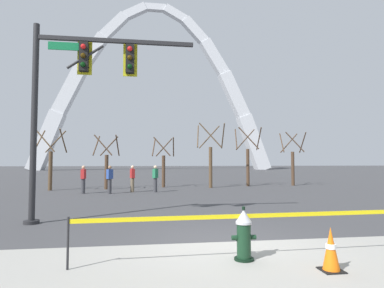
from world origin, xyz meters
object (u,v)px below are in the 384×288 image
fire_hydrant (244,235)px  pedestrian_walking_right (155,178)px  pedestrian_walking_left (132,178)px  pedestrian_near_trees (110,179)px  pedestrian_standing_center (83,179)px  monument_arch (155,94)px  traffic_cone_by_hydrant (331,250)px  traffic_signal_gantry (75,88)px

fire_hydrant → pedestrian_walking_right: size_ratio=0.62×
pedestrian_walking_left → pedestrian_near_trees: (-1.24, -0.77, 0.00)m
pedestrian_near_trees → pedestrian_standing_center: bearing=168.7°
monument_arch → pedestrian_walking_left: 52.50m
monument_arch → traffic_cone_by_hydrant: bearing=-88.8°
traffic_signal_gantry → pedestrian_standing_center: (-1.36, 8.95, -3.25)m
monument_arch → pedestrian_standing_center: bearing=-95.9°
monument_arch → pedestrian_near_trees: 53.32m
monument_arch → fire_hydrant: bearing=-89.9°
pedestrian_walking_right → pedestrian_walking_left: bearing=172.3°
pedestrian_walking_left → pedestrian_standing_center: bearing=-170.1°
pedestrian_walking_left → traffic_signal_gantry: bearing=-98.3°
pedestrian_walking_left → pedestrian_walking_right: bearing=-7.7°
fire_hydrant → monument_arch: monument_arch is taller
fire_hydrant → pedestrian_near_trees: bearing=106.6°
traffic_signal_gantry → pedestrian_walking_left: traffic_signal_gantry is taller
traffic_cone_by_hydrant → pedestrian_near_trees: (-5.12, 13.69, 0.46)m
traffic_signal_gantry → monument_arch: bearing=86.2°
traffic_signal_gantry → pedestrian_walking_left: size_ratio=3.77×
traffic_cone_by_hydrant → pedestrian_near_trees: 14.62m
traffic_cone_by_hydrant → monument_arch: bearing=91.2°
traffic_signal_gantry → pedestrian_walking_left: (1.37, 9.42, -3.25)m
monument_arch → pedestrian_walking_right: bearing=-91.3°
traffic_cone_by_hydrant → traffic_signal_gantry: traffic_signal_gantry is taller
fire_hydrant → pedestrian_walking_right: pedestrian_walking_right is taller
pedestrian_standing_center → fire_hydrant: bearing=-67.9°
monument_arch → pedestrian_near_trees: size_ratio=32.44×
traffic_cone_by_hydrant → pedestrian_walking_right: pedestrian_walking_right is taller
pedestrian_near_trees → traffic_cone_by_hydrant: bearing=-69.5°
traffic_cone_by_hydrant → pedestrian_walking_left: size_ratio=0.46×
fire_hydrant → pedestrian_standing_center: pedestrian_standing_center is taller
pedestrian_walking_right → pedestrian_near_trees: same height
traffic_signal_gantry → monument_arch: monument_arch is taller
pedestrian_standing_center → pedestrian_walking_right: same height
pedestrian_walking_left → pedestrian_near_trees: same height
pedestrian_standing_center → pedestrian_walking_right: size_ratio=1.00×
pedestrian_walking_right → pedestrian_near_trees: 2.66m
fire_hydrant → traffic_cone_by_hydrant: fire_hydrant is taller
traffic_signal_gantry → monument_arch: size_ratio=0.12×
pedestrian_walking_left → pedestrian_walking_right: (1.36, -0.18, 0.00)m
monument_arch → pedestrian_walking_left: monument_arch is taller
traffic_signal_gantry → traffic_cone_by_hydrant: bearing=-43.8°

